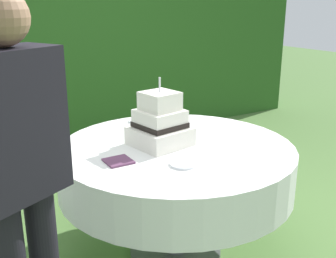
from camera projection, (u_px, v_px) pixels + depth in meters
ground_plane at (175, 251)px, 2.68m from camera, size 20.00×20.00×0.00m
foliage_hedge at (47, 40)px, 4.44m from camera, size 6.59×0.56×2.29m
cake_table at (176, 166)px, 2.50m from camera, size 1.41×1.41×0.73m
wedding_cake at (160, 124)px, 2.43m from camera, size 0.35×0.35×0.41m
serving_plate_near at (183, 164)px, 2.16m from camera, size 0.14×0.14×0.01m
serving_plate_far at (137, 121)px, 2.93m from camera, size 0.12×0.12×0.01m
napkin_stack at (118, 161)px, 2.20m from camera, size 0.14×0.14×0.01m
standing_person at (18, 176)px, 1.54m from camera, size 0.41×0.34×1.60m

